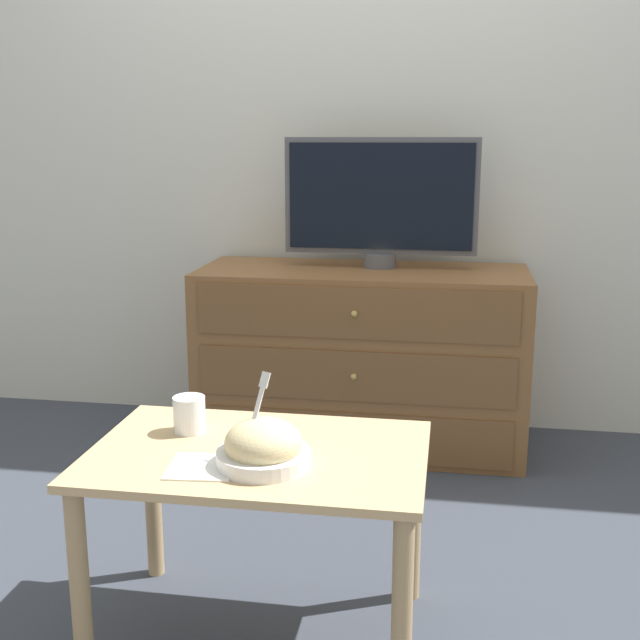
{
  "coord_description": "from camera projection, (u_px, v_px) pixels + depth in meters",
  "views": [
    {
      "loc": [
        0.38,
        -3.26,
        1.19
      ],
      "look_at": [
        0.05,
        -1.25,
        0.72
      ],
      "focal_mm": 45.0,
      "sensor_mm": 36.0,
      "label": 1
    }
  ],
  "objects": [
    {
      "name": "coffee_table",
      "position": [
        259.0,
        483.0,
        1.88
      ],
      "size": [
        0.78,
        0.52,
        0.48
      ],
      "color": "tan",
      "rests_on": "ground_plane"
    },
    {
      "name": "napkin",
      "position": [
        202.0,
        467.0,
        1.76
      ],
      "size": [
        0.16,
        0.16,
        0.0
      ],
      "color": "white",
      "rests_on": "coffee_table"
    },
    {
      "name": "takeout_bowl",
      "position": [
        263.0,
        448.0,
        1.77
      ],
      "size": [
        0.21,
        0.21,
        0.2
      ],
      "color": "silver",
      "rests_on": "coffee_table"
    },
    {
      "name": "ground_plane",
      "position": [
        355.0,
        417.0,
        3.46
      ],
      "size": [
        12.0,
        12.0,
        0.0
      ],
      "primitive_type": "plane",
      "color": "#383D47"
    },
    {
      "name": "tv",
      "position": [
        381.0,
        199.0,
        3.02
      ],
      "size": [
        0.73,
        0.12,
        0.49
      ],
      "color": "#515156",
      "rests_on": "dresser"
    },
    {
      "name": "wall_back",
      "position": [
        359.0,
        107.0,
        3.19
      ],
      "size": [
        12.0,
        0.05,
        2.6
      ],
      "color": "silver",
      "rests_on": "ground_plane"
    },
    {
      "name": "dresser",
      "position": [
        362.0,
        358.0,
        3.1
      ],
      "size": [
        1.24,
        0.51,
        0.69
      ],
      "color": "brown",
      "rests_on": "ground_plane"
    },
    {
      "name": "drink_cup",
      "position": [
        189.0,
        416.0,
        1.97
      ],
      "size": [
        0.08,
        0.08,
        0.09
      ],
      "color": "beige",
      "rests_on": "coffee_table"
    }
  ]
}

